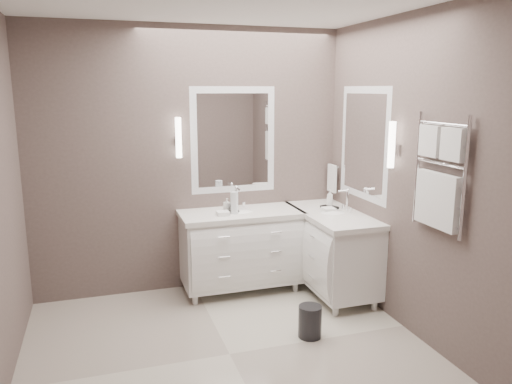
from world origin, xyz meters
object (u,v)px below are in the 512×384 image
object	(u,v)px
vanity_right	(332,247)
waste_bin	(310,321)
towel_ladder	(439,181)
vanity_back	(241,246)

from	to	relation	value
vanity_right	waste_bin	world-z (taller)	vanity_right
vanity_right	waste_bin	bearing A→B (deg)	-125.87
vanity_right	towel_ladder	bearing A→B (deg)	-80.16
vanity_right	towel_ladder	size ratio (longest dim) A/B	1.38
vanity_back	towel_ladder	size ratio (longest dim) A/B	1.38
vanity_right	towel_ladder	distance (m)	1.60
vanity_right	waste_bin	distance (m)	1.08
vanity_back	vanity_right	world-z (taller)	same
vanity_back	vanity_right	xyz separation A→B (m)	(0.88, -0.33, 0.00)
vanity_back	towel_ladder	xyz separation A→B (m)	(1.10, -1.63, 0.91)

